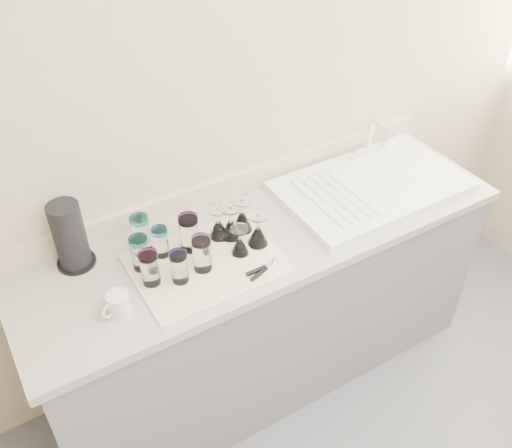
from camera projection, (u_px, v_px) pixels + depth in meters
counter_unit at (265, 305)px, 2.60m from camera, size 2.06×0.62×0.90m
sink_unit at (372, 185)px, 2.53m from camera, size 0.82×0.50×0.22m
dish_towel at (206, 263)px, 2.16m from camera, size 0.55×0.42×0.01m
tumbler_teal at (140, 253)px, 2.09m from camera, size 0.07×0.07×0.14m
tumbler_cyan at (161, 242)px, 2.15m from camera, size 0.06×0.06×0.13m
tumbler_purple at (189, 233)px, 2.17m from camera, size 0.08×0.08×0.15m
tumbler_magenta at (150, 268)px, 2.03m from camera, size 0.07×0.07×0.14m
tumbler_blue at (179, 267)px, 2.04m from camera, size 0.07×0.07×0.13m
tumbler_lavender at (202, 253)px, 2.09m from camera, size 0.07×0.07×0.15m
tumbler_extra at (141, 232)px, 2.18m from camera, size 0.07×0.07×0.14m
goblet_back_left at (219, 227)px, 2.25m from camera, size 0.08×0.08×0.14m
goblet_back_right at (242, 219)px, 2.28m from camera, size 0.08×0.08×0.15m
goblet_front_left at (240, 245)px, 2.17m from camera, size 0.07×0.07×0.12m
goblet_front_right at (258, 234)px, 2.21m from camera, size 0.08×0.08×0.14m
goblet_extra at (231, 227)px, 2.24m from camera, size 0.08×0.08×0.15m
can_opener at (263, 269)px, 2.12m from camera, size 0.13×0.06×0.02m
white_mug at (118, 304)px, 1.95m from camera, size 0.12×0.10×0.08m
paper_towel_roll at (70, 236)px, 2.08m from camera, size 0.15×0.15×0.27m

